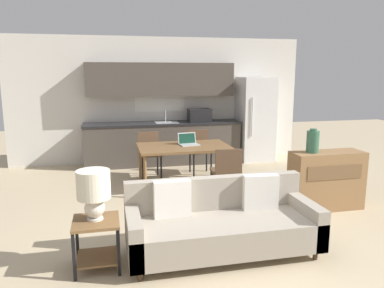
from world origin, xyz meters
TOP-DOWN VIEW (x-y plane):
  - ground_plane at (0.00, 0.00)m, footprint 20.00×20.00m
  - wall_back at (-0.00, 4.63)m, footprint 6.40×0.07m
  - kitchen_counter at (0.01, 4.33)m, footprint 3.33×0.65m
  - refrigerator at (2.08, 4.23)m, footprint 0.74×0.73m
  - dining_table at (0.09, 2.49)m, footprint 1.53×0.97m
  - couch at (0.01, 0.11)m, footprint 2.05×0.80m
  - side_table at (-1.31, 0.05)m, footprint 0.45×0.45m
  - table_lamp at (-1.32, 0.07)m, footprint 0.33×0.33m
  - credenza at (1.89, 1.06)m, footprint 1.05×0.40m
  - vase at (1.64, 1.07)m, footprint 0.17×0.17m
  - dining_chair_far_left at (-0.40, 3.29)m, footprint 0.44×0.44m
  - dining_chair_far_right at (0.58, 3.34)m, footprint 0.42×0.42m
  - dining_chair_near_right at (0.57, 1.64)m, footprint 0.45×0.45m
  - laptop at (0.18, 2.58)m, footprint 0.35×0.30m

SIDE VIEW (x-z plane):
  - ground_plane at x=0.00m, z-range 0.00..0.00m
  - couch at x=0.01m, z-range -0.08..0.73m
  - side_table at x=-1.31m, z-range 0.09..0.59m
  - credenza at x=1.89m, z-range 0.00..0.84m
  - dining_chair_far_left at x=-0.40m, z-range 0.07..0.92m
  - dining_chair_far_right at x=0.58m, z-range 0.07..0.92m
  - dining_chair_near_right at x=0.57m, z-range 0.07..0.92m
  - dining_table at x=0.09m, z-range 0.31..1.04m
  - laptop at x=0.18m, z-range 0.68..0.88m
  - table_lamp at x=-1.32m, z-range 0.56..1.07m
  - kitchen_counter at x=0.01m, z-range -0.23..1.92m
  - refrigerator at x=2.08m, z-range 0.00..1.85m
  - vase at x=1.64m, z-range 0.83..1.16m
  - wall_back at x=0.00m, z-range 0.00..2.70m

